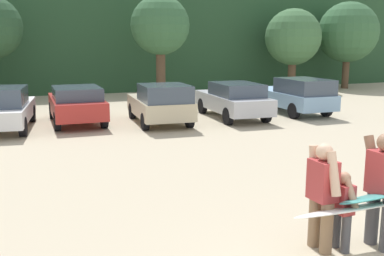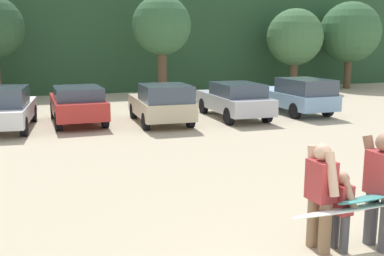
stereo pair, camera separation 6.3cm
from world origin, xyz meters
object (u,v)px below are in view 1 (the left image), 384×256
parked_car_silver (233,99)px  parked_car_sky_blue (294,95)px  parked_car_white (2,108)px  surfboard_white (352,209)px  parked_car_red (76,103)px  parked_car_champagne (161,103)px  surfboard_teal (383,195)px  person_child (343,206)px  person_companion (322,191)px  person_adult (383,184)px

parked_car_silver → parked_car_sky_blue: 3.09m
parked_car_white → surfboard_white: size_ratio=2.29×
parked_car_red → parked_car_silver: 6.29m
parked_car_red → parked_car_champagne: size_ratio=1.04×
parked_car_champagne → surfboard_teal: 11.41m
person_child → person_companion: bearing=-25.0°
parked_car_sky_blue → surfboard_teal: 13.41m
person_child → person_companion: size_ratio=0.74×
parked_car_white → person_adult: 13.45m
person_companion → surfboard_white: size_ratio=0.82×
parked_car_champagne → surfboard_white: 11.37m
parked_car_red → surfboard_white: 12.86m
surfboard_teal → parked_car_silver: bearing=-112.5°
person_adult → person_companion: 0.94m
surfboard_teal → surfboard_white: 0.56m
parked_car_silver → person_adult: person_adult is taller
parked_car_silver → person_adult: size_ratio=2.52×
surfboard_teal → parked_car_white: bearing=-72.4°
parked_car_red → person_child: bearing=-168.5°
parked_car_white → surfboard_white: (5.22, -12.13, -0.11)m
parked_car_sky_blue → surfboard_white: bearing=150.8°
parked_car_white → parked_car_silver: 8.85m
person_child → person_companion: (-0.29, 0.12, 0.24)m
parked_car_red → surfboard_white: size_ratio=2.09×
parked_car_white → person_child: parked_car_white is taller
parked_car_red → surfboard_white: parked_car_red is taller
person_adult → parked_car_red: bearing=-78.8°
surfboard_teal → surfboard_white: surfboard_teal is taller
parked_car_champagne → surfboard_white: parked_car_champagne is taller
person_companion → surfboard_teal: bearing=160.0°
parked_car_sky_blue → surfboard_white: 13.62m
parked_car_white → person_child: size_ratio=3.77×
parked_car_champagne → person_adult: (0.12, -11.38, 0.21)m
parked_car_white → surfboard_teal: size_ratio=2.58×
parked_car_champagne → parked_car_sky_blue: 6.29m
parked_car_white → parked_car_champagne: (5.64, -0.77, 0.01)m
person_child → parked_car_silver: bearing=-110.5°
parked_car_silver → parked_car_sky_blue: (3.08, 0.25, 0.03)m
parked_car_red → person_companion: person_companion is taller
parked_car_white → person_child: bearing=-150.1°
person_child → surfboard_white: size_ratio=0.61×
parked_car_champagne → person_companion: 11.16m
surfboard_teal → surfboard_white: bearing=-12.8°
parked_car_sky_blue → person_child: (-6.76, -11.75, -0.12)m
parked_car_white → person_companion: 12.85m
surfboard_white → parked_car_silver: bearing=-108.7°
person_adult → person_companion: person_adult is taller
surfboard_white → surfboard_teal: bearing=173.5°
parked_car_red → person_companion: size_ratio=2.56×
parked_car_silver → surfboard_white: parked_car_silver is taller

